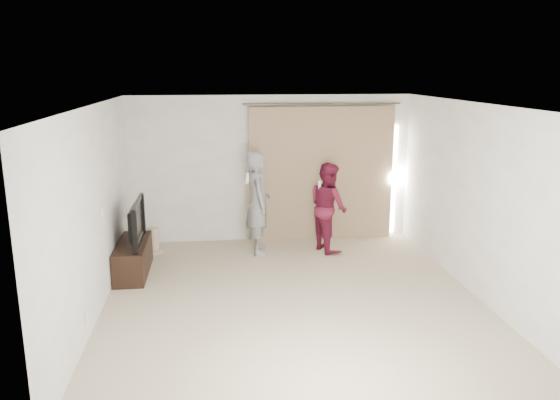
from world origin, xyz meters
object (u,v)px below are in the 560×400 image
(person_man, at_px, (258,203))
(tv_console, at_px, (133,258))
(tv, at_px, (131,222))
(person_woman, at_px, (328,207))

(person_man, bearing_deg, tv_console, -159.08)
(tv_console, relative_size, tv, 1.13)
(person_man, distance_m, person_woman, 1.19)
(tv, distance_m, person_man, 2.11)
(tv_console, xyz_separation_m, person_man, (1.97, 0.75, 0.62))
(tv_console, relative_size, person_woman, 0.83)
(tv_console, distance_m, tv, 0.57)
(tv, xyz_separation_m, person_man, (1.97, 0.75, 0.06))
(person_woman, bearing_deg, person_man, 180.00)
(tv_console, height_order, tv, tv)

